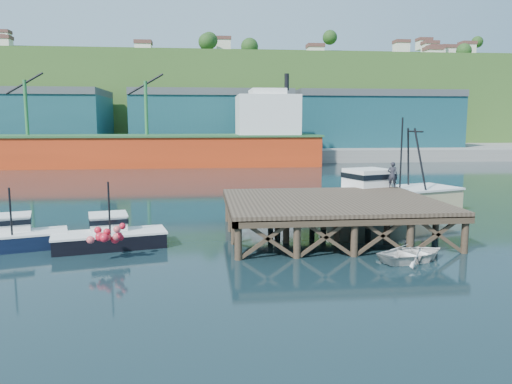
{
  "coord_description": "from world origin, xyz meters",
  "views": [
    {
      "loc": [
        -1.84,
        -27.87,
        6.56
      ],
      "look_at": [
        1.38,
        2.0,
        2.32
      ],
      "focal_mm": 35.0,
      "sensor_mm": 36.0,
      "label": 1
    }
  ],
  "objects": [
    {
      "name": "wharf",
      "position": [
        5.5,
        -0.19,
        1.94
      ],
      "size": [
        12.0,
        10.0,
        2.62
      ],
      "color": "brown",
      "rests_on": "ground"
    },
    {
      "name": "warehouse_left",
      "position": [
        -35.0,
        65.0,
        6.5
      ],
      "size": [
        32.0,
        16.0,
        9.0
      ],
      "primitive_type": "cube",
      "color": "#1B4E5C",
      "rests_on": "far_quay"
    },
    {
      "name": "dockworker",
      "position": [
        10.9,
        4.4,
        3.01
      ],
      "size": [
        0.76,
        0.65,
        1.77
      ],
      "primitive_type": "imported",
      "rotation": [
        0.0,
        0.0,
        2.73
      ],
      "color": "black",
      "rests_on": "wharf"
    },
    {
      "name": "warehouse_mid",
      "position": [
        0.0,
        65.0,
        6.5
      ],
      "size": [
        28.0,
        16.0,
        9.0
      ],
      "primitive_type": "cube",
      "color": "#1B4E5C",
      "rests_on": "far_quay"
    },
    {
      "name": "far_quay",
      "position": [
        0.0,
        70.0,
        1.0
      ],
      "size": [
        160.0,
        40.0,
        2.0
      ],
      "primitive_type": "cube",
      "color": "gray",
      "rests_on": "ground"
    },
    {
      "name": "boat_black",
      "position": [
        -6.78,
        -1.47,
        0.65
      ],
      "size": [
        6.09,
        5.05,
        3.56
      ],
      "rotation": [
        0.0,
        0.0,
        0.23
      ],
      "color": "black",
      "rests_on": "ground"
    },
    {
      "name": "hillside",
      "position": [
        0.0,
        100.0,
        11.0
      ],
      "size": [
        220.0,
        50.0,
        22.0
      ],
      "primitive_type": "cube",
      "color": "#2D511E",
      "rests_on": "ground"
    },
    {
      "name": "dinghy",
      "position": [
        8.03,
        -5.8,
        0.37
      ],
      "size": [
        4.15,
        3.52,
        0.73
      ],
      "primitive_type": "imported",
      "rotation": [
        0.0,
        0.0,
        1.9
      ],
      "color": "silver",
      "rests_on": "ground"
    },
    {
      "name": "ground",
      "position": [
        0.0,
        0.0,
        0.0
      ],
      "size": [
        300.0,
        300.0,
        0.0
      ],
      "primitive_type": "plane",
      "color": "black",
      "rests_on": "ground"
    },
    {
      "name": "warehouse_right",
      "position": [
        30.0,
        65.0,
        6.5
      ],
      "size": [
        30.0,
        16.0,
        9.0
      ],
      "primitive_type": "cube",
      "color": "#1B4E5C",
      "rests_on": "far_quay"
    },
    {
      "name": "cargo_ship",
      "position": [
        -8.46,
        48.0,
        3.31
      ],
      "size": [
        55.5,
        10.0,
        13.75
      ],
      "color": "red",
      "rests_on": "ground"
    },
    {
      "name": "boat_navy",
      "position": [
        -11.7,
        -1.27,
        0.66
      ],
      "size": [
        5.6,
        3.66,
        3.3
      ],
      "rotation": [
        0.0,
        0.0,
        0.29
      ],
      "color": "black",
      "rests_on": "ground"
    },
    {
      "name": "trawler",
      "position": [
        11.63,
        6.5,
        1.41
      ],
      "size": [
        10.89,
        6.8,
        6.87
      ],
      "rotation": [
        0.0,
        0.0,
        0.33
      ],
      "color": "tan",
      "rests_on": "ground"
    }
  ]
}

